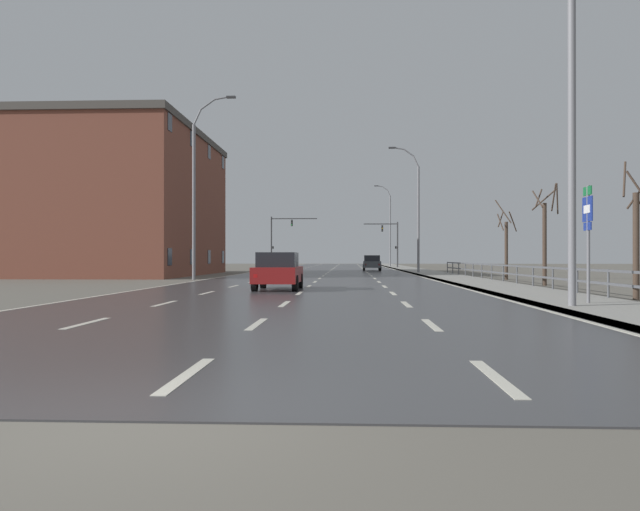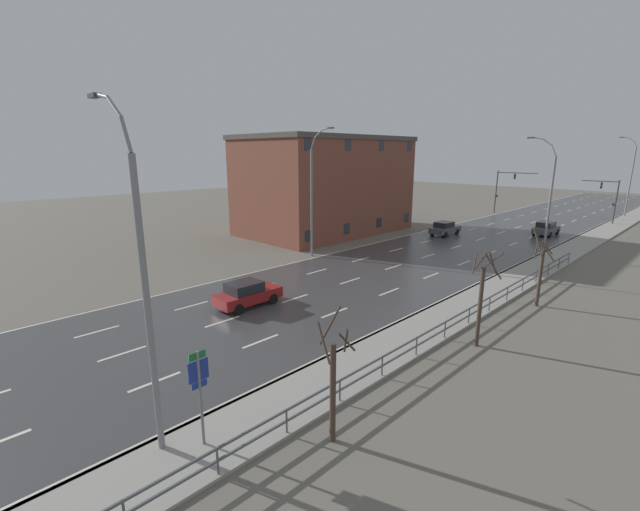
{
  "view_description": "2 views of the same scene",
  "coord_description": "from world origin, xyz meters",
  "px_view_note": "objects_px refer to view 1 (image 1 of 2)",
  "views": [
    {
      "loc": [
        1.85,
        -5.04,
        1.37
      ],
      "look_at": [
        -0.74,
        50.75,
        1.53
      ],
      "focal_mm": 34.86,
      "sensor_mm": 36.0,
      "label": 1
    },
    {
      "loc": [
        19.18,
        6.73,
        9.16
      ],
      "look_at": [
        0.0,
        25.87,
        2.49
      ],
      "focal_mm": 23.45,
      "sensor_mm": 36.0,
      "label": 2
    }
  ],
  "objects_px": {
    "brick_building": "(125,204)",
    "street_lamp_left_bank": "(197,190)",
    "street_lamp_distant": "(389,227)",
    "street_lamp_foreground": "(565,104)",
    "highway_sign": "(588,229)",
    "street_lamp_midground": "(416,212)",
    "car_near_right": "(372,263)",
    "car_mid_centre": "(283,264)",
    "traffic_signal_right": "(391,238)",
    "traffic_signal_left": "(280,234)",
    "car_distant": "(278,271)"
  },
  "relations": [
    {
      "from": "brick_building",
      "to": "street_lamp_left_bank",
      "type": "bearing_deg",
      "value": -50.61
    },
    {
      "from": "street_lamp_left_bank",
      "to": "street_lamp_distant",
      "type": "bearing_deg",
      "value": 73.21
    },
    {
      "from": "street_lamp_foreground",
      "to": "highway_sign",
      "type": "bearing_deg",
      "value": 46.8
    },
    {
      "from": "street_lamp_midground",
      "to": "car_near_right",
      "type": "relative_size",
      "value": 2.55
    },
    {
      "from": "car_mid_centre",
      "to": "brick_building",
      "type": "xyz_separation_m",
      "value": [
        -11.42,
        -7.83,
        4.72
      ]
    },
    {
      "from": "street_lamp_midground",
      "to": "traffic_signal_right",
      "type": "relative_size",
      "value": 1.83
    },
    {
      "from": "highway_sign",
      "to": "brick_building",
      "type": "relative_size",
      "value": 0.17
    },
    {
      "from": "street_lamp_left_bank",
      "to": "car_near_right",
      "type": "distance_m",
      "value": 28.6
    },
    {
      "from": "street_lamp_distant",
      "to": "highway_sign",
      "type": "distance_m",
      "value": 69.65
    },
    {
      "from": "highway_sign",
      "to": "street_lamp_left_bank",
      "type": "bearing_deg",
      "value": 128.14
    },
    {
      "from": "street_lamp_midground",
      "to": "traffic_signal_right",
      "type": "height_order",
      "value": "street_lamp_midground"
    },
    {
      "from": "street_lamp_left_bank",
      "to": "car_near_right",
      "type": "height_order",
      "value": "street_lamp_left_bank"
    },
    {
      "from": "street_lamp_foreground",
      "to": "street_lamp_distant",
      "type": "height_order",
      "value": "street_lamp_distant"
    },
    {
      "from": "highway_sign",
      "to": "car_mid_centre",
      "type": "bearing_deg",
      "value": 108.17
    },
    {
      "from": "street_lamp_left_bank",
      "to": "car_near_right",
      "type": "relative_size",
      "value": 2.72
    },
    {
      "from": "traffic_signal_left",
      "to": "car_near_right",
      "type": "distance_m",
      "value": 18.59
    },
    {
      "from": "street_lamp_foreground",
      "to": "car_distant",
      "type": "height_order",
      "value": "street_lamp_foreground"
    },
    {
      "from": "traffic_signal_left",
      "to": "street_lamp_foreground",
      "type": "bearing_deg",
      "value": -76.93
    },
    {
      "from": "street_lamp_midground",
      "to": "traffic_signal_left",
      "type": "relative_size",
      "value": 1.63
    },
    {
      "from": "car_mid_centre",
      "to": "brick_building",
      "type": "bearing_deg",
      "value": -143.67
    },
    {
      "from": "street_lamp_left_bank",
      "to": "traffic_signal_left",
      "type": "xyz_separation_m",
      "value": [
        0.6,
        40.26,
        -1.18
      ]
    },
    {
      "from": "traffic_signal_right",
      "to": "car_distant",
      "type": "relative_size",
      "value": 1.41
    },
    {
      "from": "highway_sign",
      "to": "car_near_right",
      "type": "distance_m",
      "value": 46.08
    },
    {
      "from": "street_lamp_left_bank",
      "to": "car_mid_centre",
      "type": "height_order",
      "value": "street_lamp_left_bank"
    },
    {
      "from": "street_lamp_midground",
      "to": "highway_sign",
      "type": "xyz_separation_m",
      "value": [
        0.96,
        -34.27,
        -3.02
      ]
    },
    {
      "from": "traffic_signal_right",
      "to": "car_distant",
      "type": "height_order",
      "value": "traffic_signal_right"
    },
    {
      "from": "highway_sign",
      "to": "traffic_signal_left",
      "type": "relative_size",
      "value": 0.51
    },
    {
      "from": "street_lamp_foreground",
      "to": "traffic_signal_left",
      "type": "distance_m",
      "value": 63.08
    },
    {
      "from": "street_lamp_distant",
      "to": "street_lamp_left_bank",
      "type": "relative_size",
      "value": 1.02
    },
    {
      "from": "highway_sign",
      "to": "brick_building",
      "type": "bearing_deg",
      "value": 128.55
    },
    {
      "from": "highway_sign",
      "to": "car_distant",
      "type": "distance_m",
      "value": 12.74
    },
    {
      "from": "street_lamp_foreground",
      "to": "street_lamp_distant",
      "type": "xyz_separation_m",
      "value": [
        0.05,
        70.58,
        0.32
      ]
    },
    {
      "from": "car_distant",
      "to": "car_near_right",
      "type": "relative_size",
      "value": 0.99
    },
    {
      "from": "street_lamp_foreground",
      "to": "brick_building",
      "type": "bearing_deg",
      "value": 126.48
    },
    {
      "from": "street_lamp_foreground",
      "to": "car_mid_centre",
      "type": "height_order",
      "value": "street_lamp_foreground"
    },
    {
      "from": "car_distant",
      "to": "street_lamp_left_bank",
      "type": "bearing_deg",
      "value": 118.21
    },
    {
      "from": "highway_sign",
      "to": "traffic_signal_left",
      "type": "xyz_separation_m",
      "value": [
        -15.22,
        60.42,
        2.16
      ]
    },
    {
      "from": "highway_sign",
      "to": "car_near_right",
      "type": "relative_size",
      "value": 0.81
    },
    {
      "from": "car_distant",
      "to": "car_near_right",
      "type": "height_order",
      "value": "same"
    },
    {
      "from": "traffic_signal_right",
      "to": "car_mid_centre",
      "type": "bearing_deg",
      "value": -116.35
    },
    {
      "from": "brick_building",
      "to": "street_lamp_midground",
      "type": "bearing_deg",
      "value": 10.92
    },
    {
      "from": "brick_building",
      "to": "traffic_signal_right",
      "type": "bearing_deg",
      "value": 53.34
    },
    {
      "from": "street_lamp_midground",
      "to": "brick_building",
      "type": "xyz_separation_m",
      "value": [
        -22.84,
        -4.41,
        0.37
      ]
    },
    {
      "from": "street_lamp_midground",
      "to": "street_lamp_left_bank",
      "type": "height_order",
      "value": "street_lamp_left_bank"
    },
    {
      "from": "street_lamp_midground",
      "to": "car_distant",
      "type": "bearing_deg",
      "value": -108.23
    },
    {
      "from": "car_distant",
      "to": "car_mid_centre",
      "type": "distance_m",
      "value": 29.43
    },
    {
      "from": "street_lamp_distant",
      "to": "traffic_signal_left",
      "type": "relative_size",
      "value": 1.76
    },
    {
      "from": "traffic_signal_left",
      "to": "car_mid_centre",
      "type": "height_order",
      "value": "traffic_signal_left"
    },
    {
      "from": "street_lamp_foreground",
      "to": "car_near_right",
      "type": "bearing_deg",
      "value": 93.95
    },
    {
      "from": "traffic_signal_right",
      "to": "car_mid_centre",
      "type": "xyz_separation_m",
      "value": [
        -11.14,
        -22.49,
        -2.96
      ]
    }
  ]
}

